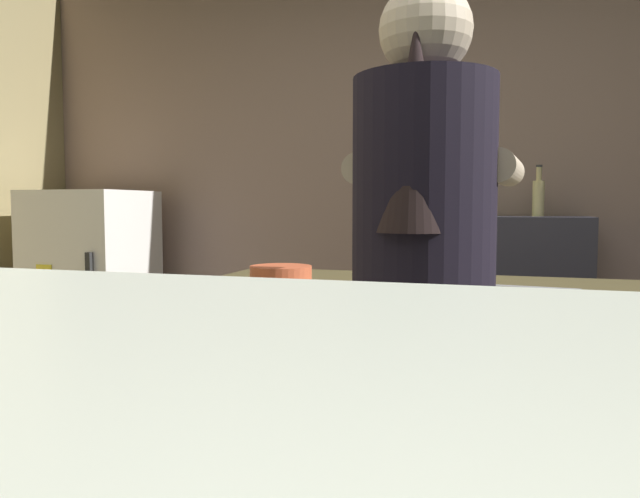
{
  "coord_description": "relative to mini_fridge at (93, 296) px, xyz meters",
  "views": [
    {
      "loc": [
        0.25,
        -1.19,
        1.14
      ],
      "look_at": [
        0.12,
        -0.75,
        1.1
      ],
      "focal_mm": 33.84,
      "sensor_mm": 36.0,
      "label": 1
    }
  ],
  "objects": [
    {
      "name": "wall_back",
      "position": [
        2.05,
        0.45,
        0.74
      ],
      "size": [
        5.2,
        0.1,
        2.7
      ],
      "primitive_type": "cube",
      "color": "gray",
      "rests_on": "ground"
    },
    {
      "name": "prep_counter",
      "position": [
        2.4,
        -1.04,
        -0.17
      ],
      "size": [
        2.1,
        0.6,
        0.89
      ],
      "primitive_type": "cube",
      "color": "#4D4327",
      "rests_on": "ground"
    },
    {
      "name": "back_shelf",
      "position": [
        2.32,
        0.17,
        -0.07
      ],
      "size": [
        0.75,
        0.36,
        1.09
      ],
      "primitive_type": "cube",
      "color": "#363441",
      "rests_on": "ground"
    },
    {
      "name": "mini_fridge",
      "position": [
        0.0,
        0.0,
        0.0
      ],
      "size": [
        0.6,
        0.58,
        1.22
      ],
      "color": "white",
      "rests_on": "ground"
    },
    {
      "name": "bartender",
      "position": [
        2.11,
        -1.5,
        0.35
      ],
      "size": [
        0.45,
        0.52,
        1.66
      ],
      "rotation": [
        0.0,
        0.0,
        1.49
      ],
      "color": "#283031",
      "rests_on": "ground"
    },
    {
      "name": "mixing_bowl",
      "position": [
        1.62,
        -1.16,
        0.31
      ],
      "size": [
        0.2,
        0.2,
        0.05
      ],
      "primitive_type": "cylinder",
      "color": "#C85735",
      "rests_on": "prep_counter"
    },
    {
      "name": "chefs_knife",
      "position": [
        2.39,
        -1.09,
        0.28
      ],
      "size": [
        0.24,
        0.06,
        0.01
      ],
      "primitive_type": "cube",
      "rotation": [
        0.0,
        0.0,
        -0.11
      ],
      "color": "silver",
      "rests_on": "prep_counter"
    },
    {
      "name": "bottle_hot_sauce",
      "position": [
        2.19,
        0.1,
        0.55
      ],
      "size": [
        0.07,
        0.07,
        0.2
      ],
      "color": "#43863A",
      "rests_on": "back_shelf"
    },
    {
      "name": "bottle_soy",
      "position": [
        2.01,
        0.17,
        0.55
      ],
      "size": [
        0.06,
        0.06,
        0.21
      ],
      "color": "#518733",
      "rests_on": "back_shelf"
    },
    {
      "name": "bottle_vinegar",
      "position": [
        2.45,
        0.22,
        0.57
      ],
      "size": [
        0.06,
        0.06,
        0.25
      ],
      "color": "#D9C683",
      "rests_on": "back_shelf"
    }
  ]
}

